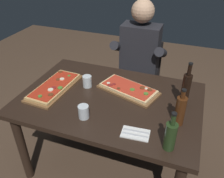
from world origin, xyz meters
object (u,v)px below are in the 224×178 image
wine_bottle_dark (180,110)px  tumbler_near_camera (84,112)px  pizza_rectangular_left (55,87)px  vinegar_bottle_green (170,135)px  tumbler_far_side (87,81)px  dining_table (110,107)px  seated_diner (139,59)px  diner_chair (140,76)px  oil_bottle_amber (186,89)px  pizza_rectangular_front (128,89)px

wine_bottle_dark → tumbler_near_camera: (-0.62, -0.16, -0.07)m
wine_bottle_dark → tumbler_near_camera: bearing=-165.2°
pizza_rectangular_left → wine_bottle_dark: bearing=-4.6°
vinegar_bottle_green → tumbler_far_side: (-0.75, 0.46, -0.05)m
dining_table → tumbler_near_camera: 0.33m
vinegar_bottle_green → seated_diner: size_ratio=0.20×
dining_table → pizza_rectangular_left: (-0.47, -0.04, 0.12)m
dining_table → tumbler_far_side: 0.29m
pizza_rectangular_left → diner_chair: diner_chair is taller
oil_bottle_amber → dining_table: bearing=-170.0°
oil_bottle_amber → pizza_rectangular_left: bearing=-172.4°
pizza_rectangular_left → vinegar_bottle_green: (0.99, -0.33, 0.08)m
wine_bottle_dark → diner_chair: 1.16m
dining_table → vinegar_bottle_green: bearing=-35.5°
pizza_rectangular_front → wine_bottle_dark: bearing=-31.4°
wine_bottle_dark → tumbler_near_camera: 0.65m
vinegar_bottle_green → wine_bottle_dark: bearing=84.2°
dining_table → tumbler_far_side: (-0.24, 0.09, 0.14)m
pizza_rectangular_front → tumbler_far_side: tumbler_far_side is taller
oil_bottle_amber → tumbler_near_camera: size_ratio=3.67×
dining_table → diner_chair: diner_chair is taller
wine_bottle_dark → seated_diner: (-0.50, 0.86, -0.11)m
tumbler_near_camera → dining_table: bearing=73.5°
vinegar_bottle_green → seated_diner: bearing=113.4°
tumbler_far_side → dining_table: bearing=-20.9°
pizza_rectangular_left → vinegar_bottle_green: 1.04m
dining_table → tumbler_far_side: size_ratio=14.34×
dining_table → pizza_rectangular_front: bearing=52.4°
seated_diner → oil_bottle_amber: bearing=-51.4°
diner_chair → dining_table: bearing=-92.5°
vinegar_bottle_green → tumbler_far_side: size_ratio=2.72×
tumbler_far_side → diner_chair: (0.27, 0.77, -0.30)m
tumbler_far_side → pizza_rectangular_left: bearing=-151.3°
wine_bottle_dark → tumbler_near_camera: wine_bottle_dark is taller
pizza_rectangular_left → vinegar_bottle_green: size_ratio=2.04×
wine_bottle_dark → oil_bottle_amber: bearing=87.9°
pizza_rectangular_left → tumbler_far_side: 0.27m
pizza_rectangular_left → wine_bottle_dark: 1.02m
oil_bottle_amber → tumbler_far_side: 0.79m
oil_bottle_amber → vinegar_bottle_green: bearing=-94.1°
dining_table → tumbler_near_camera: bearing=-106.5°
dining_table → seated_diner: (0.04, 0.74, 0.10)m
pizza_rectangular_front → pizza_rectangular_left: same height
pizza_rectangular_front → tumbler_near_camera: bearing=-114.3°
wine_bottle_dark → tumbler_far_side: bearing=164.7°
dining_table → wine_bottle_dark: (0.54, -0.12, 0.21)m
pizza_rectangular_front → oil_bottle_amber: 0.46m
pizza_rectangular_left → seated_diner: 0.93m
tumbler_far_side → tumbler_near_camera: bearing=-68.2°
pizza_rectangular_front → pizza_rectangular_left: (-0.58, -0.18, 0.00)m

